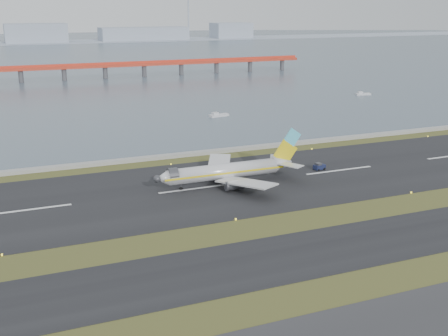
{
  "coord_description": "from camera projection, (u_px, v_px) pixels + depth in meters",
  "views": [
    {
      "loc": [
        -43.29,
        -91.21,
        42.55
      ],
      "look_at": [
        3.35,
        22.0,
        6.95
      ],
      "focal_mm": 45.0,
      "sensor_mm": 36.0,
      "label": 1
    }
  ],
  "objects": [
    {
      "name": "ground",
      "position": [
        251.0,
        233.0,
        108.69
      ],
      "size": [
        1000.0,
        1000.0,
        0.0
      ],
      "primitive_type": "plane",
      "color": "#364B1A",
      "rests_on": "ground"
    },
    {
      "name": "taxiway_strip",
      "position": [
        280.0,
        258.0,
        98.03
      ],
      "size": [
        1000.0,
        18.0,
        0.1
      ],
      "primitive_type": "cube",
      "color": "black",
      "rests_on": "ground"
    },
    {
      "name": "runway_strip",
      "position": [
        199.0,
        188.0,
        135.32
      ],
      "size": [
        1000.0,
        45.0,
        0.1
      ],
      "primitive_type": "cube",
      "color": "black",
      "rests_on": "ground"
    },
    {
      "name": "seawall",
      "position": [
        163.0,
        157.0,
        161.83
      ],
      "size": [
        1000.0,
        2.5,
        1.0
      ],
      "primitive_type": "cube",
      "color": "gray",
      "rests_on": "ground"
    },
    {
      "name": "bay_water",
      "position": [
        40.0,
        53.0,
        517.1
      ],
      "size": [
        1400.0,
        800.0,
        1.3
      ],
      "primitive_type": "cube",
      "color": "#435260",
      "rests_on": "ground"
    },
    {
      "name": "red_pier",
      "position": [
        105.0,
        66.0,
        335.94
      ],
      "size": [
        260.0,
        5.0,
        10.2
      ],
      "color": "red",
      "rests_on": "ground"
    },
    {
      "name": "far_shoreline",
      "position": [
        39.0,
        37.0,
        662.44
      ],
      "size": [
        1400.0,
        80.0,
        60.5
      ],
      "color": "#9CA7B8",
      "rests_on": "ground"
    },
    {
      "name": "airliner",
      "position": [
        229.0,
        171.0,
        137.72
      ],
      "size": [
        38.52,
        32.89,
        12.8
      ],
      "color": "silver",
      "rests_on": "ground"
    },
    {
      "name": "pushback_tug",
      "position": [
        319.0,
        167.0,
        150.26
      ],
      "size": [
        3.48,
        2.48,
        2.02
      ],
      "rotation": [
        0.0,
        0.0,
        0.23
      ],
      "color": "#161D3D",
      "rests_on": "ground"
    },
    {
      "name": "workboat_near",
      "position": [
        218.0,
        115.0,
        222.34
      ],
      "size": [
        8.36,
        3.86,
        1.95
      ],
      "rotation": [
        0.0,
        0.0,
        0.17
      ],
      "color": "silver",
      "rests_on": "ground"
    },
    {
      "name": "workboat_far",
      "position": [
        363.0,
        94.0,
        275.97
      ],
      "size": [
        7.77,
        3.49,
        1.82
      ],
      "rotation": [
        0.0,
        0.0,
        -0.16
      ],
      "color": "silver",
      "rests_on": "ground"
    }
  ]
}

